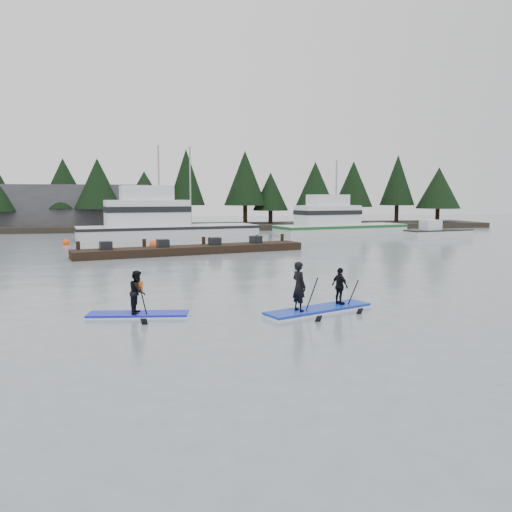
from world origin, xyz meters
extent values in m
plane|color=slate|center=(0.00, 0.00, 0.00)|extent=(160.00, 160.00, 0.00)
cube|color=#2D281E|center=(0.00, 42.00, 0.30)|extent=(70.00, 8.00, 0.60)
cube|color=#4C4C51|center=(-14.00, 44.00, 2.50)|extent=(18.00, 6.00, 5.00)
cube|color=silver|center=(-3.16, 29.77, 0.10)|extent=(16.12, 7.07, 2.08)
cube|color=white|center=(-5.00, 29.44, 2.27)|extent=(7.46, 4.33, 2.25)
cylinder|color=gray|center=(-3.93, 29.63, 4.62)|extent=(0.14, 0.14, 6.95)
cube|color=silver|center=(13.21, 30.27, 0.09)|extent=(13.46, 6.59, 1.85)
cube|color=white|center=(11.70, 29.91, 1.94)|extent=(6.29, 3.94, 1.85)
cylinder|color=gray|center=(12.58, 30.12, 4.05)|extent=(0.14, 0.14, 6.07)
cube|color=silver|center=(20.59, 25.43, 0.37)|extent=(6.62, 3.20, 0.74)
cube|color=black|center=(-1.91, 17.28, 0.25)|extent=(15.12, 5.65, 0.50)
sphere|color=#F4440C|center=(-11.10, 25.37, 0.00)|extent=(0.53, 0.53, 0.53)
sphere|color=#F4440C|center=(-4.49, 22.39, 0.00)|extent=(0.61, 0.61, 0.61)
cube|color=#151DC9|center=(-4.83, 0.30, 0.06)|extent=(3.12, 1.19, 0.11)
imported|color=black|center=(-4.83, 0.30, 0.77)|extent=(0.59, 0.71, 1.31)
cube|color=#EE5914|center=(-4.83, 0.30, 0.93)|extent=(0.33, 0.24, 0.32)
cylinder|color=black|center=(-4.62, 0.05, 0.31)|extent=(0.29, 0.87, 1.51)
cube|color=#132FB2|center=(0.81, -0.16, 0.07)|extent=(3.82, 2.21, 0.13)
imported|color=black|center=(0.07, -0.46, 0.90)|extent=(0.55, 0.66, 1.54)
cylinder|color=black|center=(0.38, -0.57, 0.46)|extent=(0.26, 0.92, 1.59)
imported|color=black|center=(1.65, 0.17, 0.74)|extent=(0.54, 0.77, 1.22)
cylinder|color=black|center=(1.96, 0.06, 0.28)|extent=(0.24, 0.86, 1.48)
camera|label=1|loc=(-4.22, -15.11, 3.65)|focal=35.00mm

